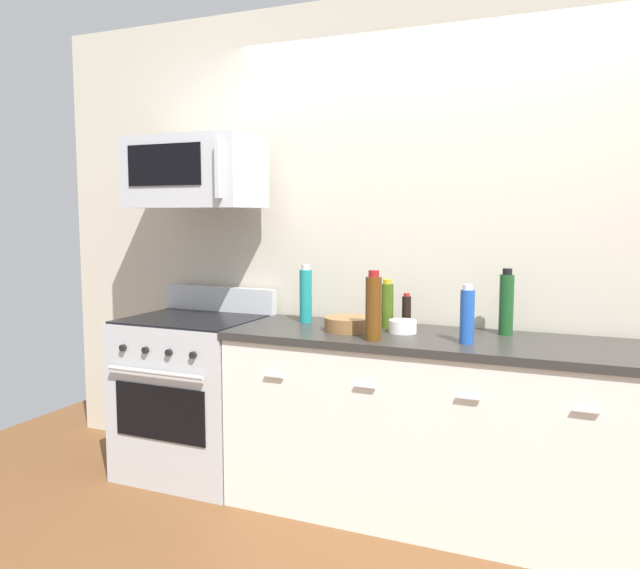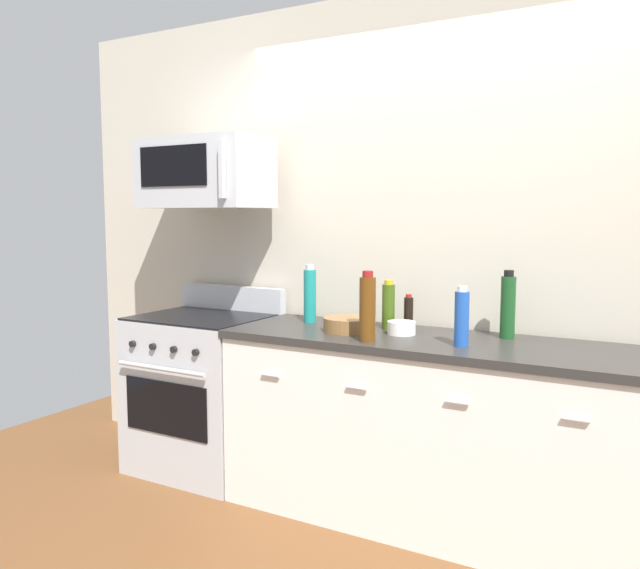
% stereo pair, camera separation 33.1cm
% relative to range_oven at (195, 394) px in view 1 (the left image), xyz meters
% --- Properties ---
extents(ground_plane, '(6.18, 6.18, 0.00)m').
position_rel_range_oven_xyz_m(ground_plane, '(1.40, -0.00, -0.47)').
color(ground_plane, brown).
extents(back_wall, '(5.15, 0.10, 2.70)m').
position_rel_range_oven_xyz_m(back_wall, '(1.40, 0.41, 0.88)').
color(back_wall, beige).
rests_on(back_wall, ground_plane).
extents(counter_unit, '(2.06, 0.66, 0.92)m').
position_rel_range_oven_xyz_m(counter_unit, '(1.40, -0.00, -0.01)').
color(counter_unit, silver).
rests_on(counter_unit, ground_plane).
extents(range_oven, '(0.76, 0.69, 1.07)m').
position_rel_range_oven_xyz_m(range_oven, '(0.00, 0.00, 0.00)').
color(range_oven, '#B7BABF').
rests_on(range_oven, ground_plane).
extents(microwave, '(0.74, 0.44, 0.40)m').
position_rel_range_oven_xyz_m(microwave, '(0.00, 0.04, 1.28)').
color(microwave, '#B7BABF').
extents(bottle_wine_amber, '(0.08, 0.08, 0.33)m').
position_rel_range_oven_xyz_m(bottle_wine_amber, '(1.17, -0.21, 0.61)').
color(bottle_wine_amber, '#59330F').
rests_on(bottle_wine_amber, countertop_slab).
extents(bottle_soy_sauce_dark, '(0.05, 0.05, 0.18)m').
position_rel_range_oven_xyz_m(bottle_soy_sauce_dark, '(1.21, 0.19, 0.54)').
color(bottle_soy_sauce_dark, black).
rests_on(bottle_soy_sauce_dark, countertop_slab).
extents(bottle_soda_blue, '(0.07, 0.07, 0.27)m').
position_rel_range_oven_xyz_m(bottle_soda_blue, '(1.59, -0.11, 0.58)').
color(bottle_soda_blue, '#1E4CA5').
rests_on(bottle_soda_blue, countertop_slab).
extents(bottle_wine_green, '(0.07, 0.07, 0.33)m').
position_rel_range_oven_xyz_m(bottle_wine_green, '(1.72, 0.18, 0.61)').
color(bottle_wine_green, '#19471E').
rests_on(bottle_wine_green, countertop_slab).
extents(bottle_sparkling_teal, '(0.07, 0.07, 0.32)m').
position_rel_range_oven_xyz_m(bottle_sparkling_teal, '(0.66, 0.12, 0.60)').
color(bottle_sparkling_teal, '#197F7A').
rests_on(bottle_sparkling_teal, countertop_slab).
extents(bottle_olive_oil, '(0.07, 0.07, 0.26)m').
position_rel_range_oven_xyz_m(bottle_olive_oil, '(1.13, 0.13, 0.57)').
color(bottle_olive_oil, '#385114').
rests_on(bottle_olive_oil, countertop_slab).
extents(bowl_white_ceramic, '(0.14, 0.14, 0.06)m').
position_rel_range_oven_xyz_m(bowl_white_ceramic, '(1.24, 0.03, 0.48)').
color(bowl_white_ceramic, white).
rests_on(bowl_white_ceramic, countertop_slab).
extents(bowl_wooden_salad, '(0.25, 0.25, 0.07)m').
position_rel_range_oven_xyz_m(bowl_wooden_salad, '(0.97, -0.03, 0.49)').
color(bowl_wooden_salad, brown).
rests_on(bowl_wooden_salad, countertop_slab).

